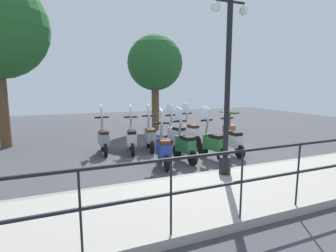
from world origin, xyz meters
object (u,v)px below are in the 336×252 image
scooter_far_4 (104,139)px  scooter_near_1 (213,143)px  scooter_far_1 (176,135)px  scooter_near_2 (185,145)px  scooter_near_3 (163,149)px  lamp_post_near (227,94)px  scooter_far_2 (150,136)px  scooter_near_0 (232,140)px  potted_palm (229,125)px  scooter_far_3 (132,138)px  tree_distant (155,64)px  scooter_far_0 (191,132)px

scooter_far_4 → scooter_near_1: bearing=-122.1°
scooter_near_1 → scooter_far_1: 1.68m
scooter_near_2 → scooter_near_3: (-0.18, 0.72, 0.00)m
lamp_post_near → scooter_near_1: lamp_post_near is taller
scooter_near_1 → scooter_far_2: (1.71, 1.35, 0.00)m
scooter_near_0 → scooter_near_1: (-0.17, 0.79, 0.00)m
potted_palm → scooter_near_3: 5.26m
scooter_near_0 → scooter_near_3: (-0.25, 2.37, 0.00)m
scooter_far_1 → scooter_far_3: size_ratio=1.00×
tree_distant → scooter_near_0: bearing=-174.9°
scooter_far_1 → scooter_far_4: 2.40m
potted_palm → scooter_near_0: 3.40m
scooter_near_0 → scooter_near_2: (-0.06, 1.65, 0.00)m
scooter_near_0 → scooter_far_4: 4.01m
potted_palm → scooter_far_2: (-1.27, 4.05, 0.04)m
potted_palm → scooter_far_4: scooter_far_4 is taller
scooter_far_2 → potted_palm: bearing=-63.4°
scooter_far_4 → scooter_far_1: bearing=-94.8°
lamp_post_near → scooter_far_2: 3.66m
scooter_near_1 → scooter_far_0: 1.92m
scooter_far_2 → scooter_near_1: bearing=-132.6°
potted_palm → scooter_near_1: bearing=137.8°
tree_distant → scooter_near_0: tree_distant is taller
scooter_far_4 → tree_distant: bearing=-37.5°
tree_distant → scooter_far_2: size_ratio=2.95×
potted_palm → scooter_near_3: bearing=125.5°
scooter_far_1 → scooter_far_3: bearing=72.7°
scooter_near_3 → scooter_far_2: (1.79, -0.23, 0.00)m
tree_distant → scooter_far_0: tree_distant is taller
scooter_near_0 → scooter_far_0: bearing=16.1°
lamp_post_near → tree_distant: bearing=-7.5°
scooter_far_1 → tree_distant: bearing=-27.5°
tree_distant → scooter_far_1: bearing=169.7°
scooter_near_2 → scooter_far_3: same height
scooter_near_1 → scooter_near_3: size_ratio=1.00×
scooter_near_1 → scooter_far_4: bearing=44.1°
scooter_near_1 → potted_palm: bearing=-54.4°
potted_palm → scooter_near_0: size_ratio=0.69×
scooter_near_1 → scooter_far_3: (1.62, 2.00, 0.00)m
scooter_near_3 → scooter_far_0: size_ratio=1.00×
scooter_near_2 → scooter_far_0: (1.79, -1.12, 0.00)m
tree_distant → scooter_near_2: bearing=168.4°
lamp_post_near → scooter_far_4: (3.45, 2.18, -1.47)m
scooter_near_0 → scooter_far_1: (1.45, 1.24, 0.00)m
scooter_near_1 → scooter_far_2: bearing=26.0°
scooter_far_0 → scooter_far_3: 2.27m
scooter_near_0 → scooter_far_1: same height
scooter_far_0 → scooter_far_4: (-0.01, 3.10, 0.00)m
scooter_near_3 → scooter_near_1: bearing=-77.6°
tree_distant → scooter_far_0: bearing=179.4°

